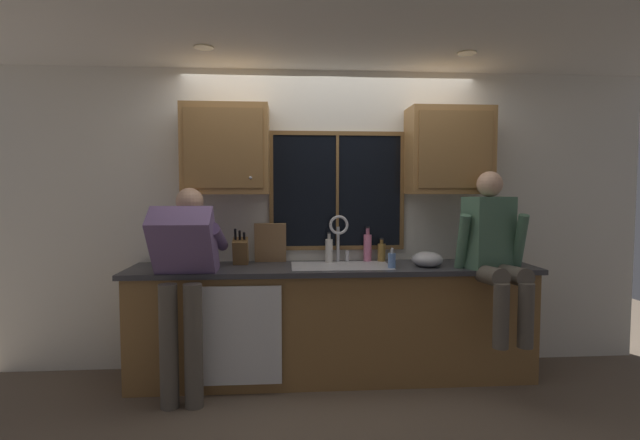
{
  "coord_description": "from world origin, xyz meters",
  "views": [
    {
      "loc": [
        -0.39,
        -4.07,
        1.54
      ],
      "look_at": [
        -0.11,
        -0.3,
        1.29
      ],
      "focal_mm": 26.48,
      "sensor_mm": 36.0,
      "label": 1
    }
  ],
  "objects_px": {
    "person_standing": "(184,269)",
    "bottle_green_glass": "(329,250)",
    "soap_dispenser": "(392,260)",
    "bottle_tall_clear": "(382,252)",
    "person_sitting_on_counter": "(494,246)",
    "bottle_amber_small": "(368,247)",
    "knife_block": "(241,252)",
    "cutting_board": "(270,243)",
    "mixing_bowl": "(427,259)"
  },
  "relations": [
    {
      "from": "bottle_green_glass",
      "to": "person_sitting_on_counter",
      "type": "bearing_deg",
      "value": -19.85
    },
    {
      "from": "cutting_board",
      "to": "bottle_green_glass",
      "type": "bearing_deg",
      "value": -4.61
    },
    {
      "from": "cutting_board",
      "to": "bottle_green_glass",
      "type": "height_order",
      "value": "cutting_board"
    },
    {
      "from": "person_sitting_on_counter",
      "to": "knife_block",
      "type": "xyz_separation_m",
      "value": [
        -1.97,
        0.38,
        -0.08
      ]
    },
    {
      "from": "person_standing",
      "to": "soap_dispenser",
      "type": "xyz_separation_m",
      "value": [
        1.57,
        0.17,
        0.02
      ]
    },
    {
      "from": "person_standing",
      "to": "person_sitting_on_counter",
      "type": "distance_m",
      "value": 2.34
    },
    {
      "from": "bottle_amber_small",
      "to": "knife_block",
      "type": "bearing_deg",
      "value": -173.8
    },
    {
      "from": "bottle_tall_clear",
      "to": "bottle_green_glass",
      "type": "bearing_deg",
      "value": -175.51
    },
    {
      "from": "person_sitting_on_counter",
      "to": "soap_dispenser",
      "type": "distance_m",
      "value": 0.79
    },
    {
      "from": "person_standing",
      "to": "bottle_amber_small",
      "type": "height_order",
      "value": "person_standing"
    },
    {
      "from": "soap_dispenser",
      "to": "bottle_tall_clear",
      "type": "relative_size",
      "value": 0.81
    },
    {
      "from": "soap_dispenser",
      "to": "mixing_bowl",
      "type": "bearing_deg",
      "value": 10.29
    },
    {
      "from": "bottle_green_glass",
      "to": "bottle_amber_small",
      "type": "relative_size",
      "value": 0.87
    },
    {
      "from": "person_standing",
      "to": "bottle_tall_clear",
      "type": "height_order",
      "value": "person_standing"
    },
    {
      "from": "person_sitting_on_counter",
      "to": "mixing_bowl",
      "type": "relative_size",
      "value": 5.04
    },
    {
      "from": "bottle_tall_clear",
      "to": "mixing_bowl",
      "type": "bearing_deg",
      "value": -43.18
    },
    {
      "from": "person_sitting_on_counter",
      "to": "bottle_green_glass",
      "type": "xyz_separation_m",
      "value": [
        -1.23,
        0.45,
        -0.08
      ]
    },
    {
      "from": "soap_dispenser",
      "to": "person_standing",
      "type": "bearing_deg",
      "value": -173.76
    },
    {
      "from": "person_sitting_on_counter",
      "to": "mixing_bowl",
      "type": "bearing_deg",
      "value": 157.91
    },
    {
      "from": "person_standing",
      "to": "cutting_board",
      "type": "height_order",
      "value": "person_standing"
    },
    {
      "from": "soap_dispenser",
      "to": "bottle_tall_clear",
      "type": "xyz_separation_m",
      "value": [
        -0.01,
        0.35,
        0.02
      ]
    },
    {
      "from": "knife_block",
      "to": "bottle_tall_clear",
      "type": "distance_m",
      "value": 1.2
    },
    {
      "from": "bottle_green_glass",
      "to": "knife_block",
      "type": "bearing_deg",
      "value": -175.09
    },
    {
      "from": "mixing_bowl",
      "to": "bottle_amber_small",
      "type": "distance_m",
      "value": 0.54
    },
    {
      "from": "bottle_tall_clear",
      "to": "person_sitting_on_counter",
      "type": "bearing_deg",
      "value": -31.83
    },
    {
      "from": "knife_block",
      "to": "soap_dispenser",
      "type": "height_order",
      "value": "knife_block"
    },
    {
      "from": "person_standing",
      "to": "bottle_tall_clear",
      "type": "bearing_deg",
      "value": 18.45
    },
    {
      "from": "soap_dispenser",
      "to": "bottle_green_glass",
      "type": "distance_m",
      "value": 0.56
    },
    {
      "from": "mixing_bowl",
      "to": "bottle_amber_small",
      "type": "height_order",
      "value": "bottle_amber_small"
    },
    {
      "from": "knife_block",
      "to": "soap_dispenser",
      "type": "distance_m",
      "value": 1.23
    },
    {
      "from": "person_standing",
      "to": "bottle_amber_small",
      "type": "bearing_deg",
      "value": 20.47
    },
    {
      "from": "cutting_board",
      "to": "mixing_bowl",
      "type": "distance_m",
      "value": 1.3
    },
    {
      "from": "bottle_green_glass",
      "to": "bottle_amber_small",
      "type": "distance_m",
      "value": 0.34
    },
    {
      "from": "knife_block",
      "to": "cutting_board",
      "type": "bearing_deg",
      "value": 23.18
    },
    {
      "from": "bottle_tall_clear",
      "to": "bottle_amber_small",
      "type": "height_order",
      "value": "bottle_amber_small"
    },
    {
      "from": "person_standing",
      "to": "bottle_green_glass",
      "type": "relative_size",
      "value": 5.99
    },
    {
      "from": "bottle_tall_clear",
      "to": "bottle_amber_small",
      "type": "xyz_separation_m",
      "value": [
        -0.12,
        0.02,
        0.04
      ]
    },
    {
      "from": "cutting_board",
      "to": "bottle_tall_clear",
      "type": "bearing_deg",
      "value": -0.23
    },
    {
      "from": "cutting_board",
      "to": "mixing_bowl",
      "type": "relative_size",
      "value": 1.36
    },
    {
      "from": "knife_block",
      "to": "cutting_board",
      "type": "height_order",
      "value": "cutting_board"
    },
    {
      "from": "mixing_bowl",
      "to": "soap_dispenser",
      "type": "distance_m",
      "value": 0.31
    },
    {
      "from": "mixing_bowl",
      "to": "bottle_amber_small",
      "type": "xyz_separation_m",
      "value": [
        -0.43,
        0.31,
        0.07
      ]
    },
    {
      "from": "person_sitting_on_counter",
      "to": "mixing_bowl",
      "type": "distance_m",
      "value": 0.52
    },
    {
      "from": "person_standing",
      "to": "cutting_board",
      "type": "bearing_deg",
      "value": 40.82
    },
    {
      "from": "person_sitting_on_counter",
      "to": "cutting_board",
      "type": "bearing_deg",
      "value": 164.32
    },
    {
      "from": "bottle_tall_clear",
      "to": "knife_block",
      "type": "bearing_deg",
      "value": -175.25
    },
    {
      "from": "bottle_amber_small",
      "to": "cutting_board",
      "type": "bearing_deg",
      "value": -179.05
    },
    {
      "from": "bottle_green_glass",
      "to": "bottle_amber_small",
      "type": "height_order",
      "value": "bottle_amber_small"
    },
    {
      "from": "person_sitting_on_counter",
      "to": "bottle_amber_small",
      "type": "distance_m",
      "value": 1.03
    },
    {
      "from": "mixing_bowl",
      "to": "soap_dispenser",
      "type": "bearing_deg",
      "value": -169.71
    }
  ]
}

